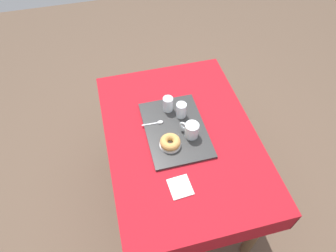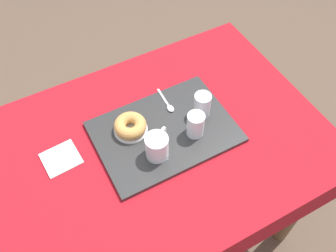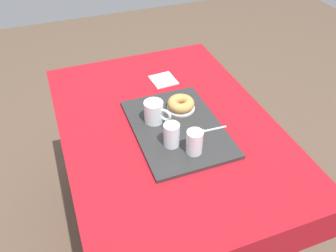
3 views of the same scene
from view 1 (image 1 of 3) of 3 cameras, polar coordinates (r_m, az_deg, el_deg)
ground_plane at (r=2.36m, az=1.90°, el=-12.75°), size 6.00×6.00×0.00m
dining_table at (r=1.81m, az=2.42°, el=-4.08°), size 1.19×0.84×0.75m
serving_tray at (r=1.73m, az=1.38°, el=-0.62°), size 0.48×0.34×0.01m
tea_mug_left at (r=1.67m, az=4.43°, el=-0.83°), size 0.10×0.10×0.09m
water_glass_near at (r=1.79m, az=-0.01°, el=4.07°), size 0.06×0.06×0.09m
water_glass_far at (r=1.76m, az=2.51°, el=2.95°), size 0.06×0.06×0.09m
donut_plate_left at (r=1.66m, az=0.43°, el=-3.51°), size 0.12×0.12×0.01m
sugar_donut_left at (r=1.64m, az=0.43°, el=-3.02°), size 0.11×0.11×0.04m
teaspoon_near at (r=1.75m, az=-1.94°, el=0.66°), size 0.03×0.13×0.01m
paper_napkin at (r=1.54m, az=2.32°, el=-11.41°), size 0.13×0.12×0.01m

